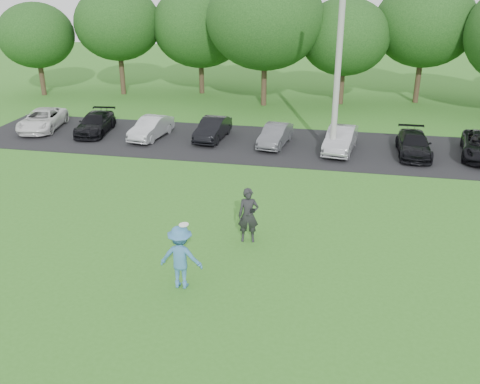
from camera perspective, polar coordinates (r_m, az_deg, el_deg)
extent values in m
plane|color=#337020|center=(15.95, -2.49, -9.11)|extent=(100.00, 100.00, 0.00)
cube|color=black|center=(27.65, 3.86, 5.01)|extent=(32.00, 6.50, 0.03)
cylinder|color=#959691|center=(25.31, 10.47, 13.83)|extent=(0.28, 0.28, 9.30)
imported|color=teal|center=(15.16, -6.34, -6.91)|extent=(1.23, 0.71, 1.89)
cylinder|color=white|center=(14.60, -6.03, -3.49)|extent=(0.27, 0.27, 0.06)
imported|color=black|center=(17.53, 0.90, -2.51)|extent=(0.74, 0.55, 1.86)
cube|color=black|center=(17.23, 1.38, -1.99)|extent=(0.15, 0.12, 0.10)
imported|color=silver|center=(32.17, -20.35, 7.24)|extent=(2.50, 4.27, 1.11)
imported|color=black|center=(30.57, -15.18, 7.08)|extent=(1.98, 3.89, 1.08)
imported|color=#B1B4B9|center=(29.01, -9.46, 6.78)|extent=(1.62, 3.50, 1.11)
imported|color=black|center=(28.44, -2.94, 6.75)|extent=(1.42, 3.48, 1.12)
imported|color=#515358|center=(27.46, 3.78, 6.08)|extent=(1.55, 3.35, 1.06)
imported|color=#A1A2A7|center=(26.91, 10.67, 5.53)|extent=(1.73, 3.78, 1.20)
imported|color=black|center=(27.24, 18.04, 4.87)|extent=(1.53, 3.72, 1.08)
cylinder|color=#38281C|center=(41.41, -20.34, 11.19)|extent=(0.36, 0.36, 2.20)
ellipsoid|color=#214C19|center=(40.98, -20.93, 15.35)|extent=(5.20, 5.20, 4.42)
cylinder|color=#38281C|center=(40.07, -12.45, 12.07)|extent=(0.36, 0.36, 2.70)
ellipsoid|color=#214C19|center=(39.60, -12.90, 17.15)|extent=(5.94, 5.94, 5.05)
cylinder|color=#38281C|center=(39.61, -4.12, 12.04)|extent=(0.36, 0.36, 2.20)
ellipsoid|color=#214C19|center=(39.11, -4.27, 17.24)|extent=(6.68, 6.68, 5.68)
cylinder|color=#38281C|center=(35.84, 2.57, 11.35)|extent=(0.36, 0.36, 2.70)
ellipsoid|color=#214C19|center=(35.26, 2.69, 17.95)|extent=(7.42, 7.42, 6.31)
cylinder|color=#38281C|center=(36.87, 10.75, 10.91)|extent=(0.36, 0.36, 2.20)
ellipsoid|color=#214C19|center=(36.37, 11.13, 15.94)|extent=(5.76, 5.76, 4.90)
cylinder|color=#38281C|center=(38.48, 18.41, 11.03)|extent=(0.36, 0.36, 2.70)
ellipsoid|color=#214C19|center=(37.97, 19.14, 16.61)|extent=(6.50, 6.50, 5.53)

